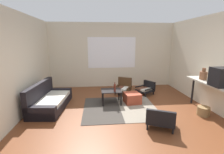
{
  "coord_description": "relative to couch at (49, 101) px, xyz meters",
  "views": [
    {
      "loc": [
        -0.66,
        -3.88,
        1.96
      ],
      "look_at": [
        -0.2,
        0.87,
        0.89
      ],
      "focal_mm": 25.94,
      "sensor_mm": 36.0,
      "label": 1
    }
  ],
  "objects": [
    {
      "name": "side_wall_left",
      "position": [
        -0.58,
        -0.5,
        1.12
      ],
      "size": [
        0.12,
        6.6,
        2.7
      ],
      "primitive_type": "cube",
      "color": "beige",
      "rests_on": "ground"
    },
    {
      "name": "console_shelf",
      "position": [
        4.45,
        -0.88,
        0.56
      ],
      "size": [
        0.45,
        1.83,
        0.88
      ],
      "color": "beige",
      "rests_on": "ground"
    },
    {
      "name": "armchair_by_window",
      "position": [
        2.42,
        1.11,
        0.05
      ],
      "size": [
        0.72,
        0.72,
        0.6
      ],
      "color": "#472D19",
      "rests_on": "ground"
    },
    {
      "name": "glass_bottle",
      "position": [
        1.96,
        0.04,
        0.33
      ],
      "size": [
        0.06,
        0.06,
        0.29
      ],
      "color": "#5B2319",
      "rests_on": "coffee_table"
    },
    {
      "name": "coffee_table",
      "position": [
        1.87,
        0.19,
        0.13
      ],
      "size": [
        0.63,
        0.55,
        0.44
      ],
      "color": "black",
      "rests_on": "ground"
    },
    {
      "name": "far_wall_with_window",
      "position": [
        2.08,
        2.26,
        1.13
      ],
      "size": [
        5.6,
        0.13,
        2.7
      ],
      "color": "beige",
      "rests_on": "ground"
    },
    {
      "name": "area_rug",
      "position": [
        2.09,
        -0.22,
        -0.22
      ],
      "size": [
        2.14,
        1.88,
        0.01
      ],
      "color": "#38332D",
      "rests_on": "ground"
    },
    {
      "name": "armchair_corner",
      "position": [
        3.26,
        1.01,
        -0.01
      ],
      "size": [
        0.73,
        0.73,
        0.47
      ],
      "color": "black",
      "rests_on": "ground"
    },
    {
      "name": "armchair_striped_foreground",
      "position": [
        2.84,
        -1.44,
        0.01
      ],
      "size": [
        0.79,
        0.74,
        0.5
      ],
      "color": "black",
      "rests_on": "ground"
    },
    {
      "name": "ground_plane",
      "position": [
        2.08,
        -0.8,
        -0.23
      ],
      "size": [
        7.8,
        7.8,
        0.0
      ],
      "primitive_type": "plane",
      "color": "brown"
    },
    {
      "name": "side_wall_right",
      "position": [
        4.74,
        -0.5,
        1.12
      ],
      "size": [
        0.12,
        6.6,
        2.7
      ],
      "primitive_type": "cube",
      "color": "beige",
      "rests_on": "ground"
    },
    {
      "name": "couch",
      "position": [
        0.0,
        0.0,
        0.0
      ],
      "size": [
        0.95,
        1.8,
        0.76
      ],
      "color": "black",
      "rests_on": "ground"
    },
    {
      "name": "wicker_basket",
      "position": [
        4.26,
        -0.9,
        -0.11
      ],
      "size": [
        0.32,
        0.32,
        0.24
      ],
      "primitive_type": "cylinder",
      "color": "olive",
      "rests_on": "ground"
    },
    {
      "name": "crt_television",
      "position": [
        4.45,
        -1.16,
        0.88
      ],
      "size": [
        0.5,
        0.41,
        0.46
      ],
      "color": "black",
      "rests_on": "console_shelf"
    },
    {
      "name": "clay_vase",
      "position": [
        4.45,
        -0.44,
        0.78
      ],
      "size": [
        0.2,
        0.2,
        0.33
      ],
      "color": "brown",
      "rests_on": "console_shelf"
    },
    {
      "name": "ottoman_orange",
      "position": [
        2.54,
        0.16,
        -0.06
      ],
      "size": [
        0.54,
        0.54,
        0.33
      ],
      "primitive_type": "cube",
      "rotation": [
        0.0,
        0.0,
        0.15
      ],
      "color": "#993D28",
      "rests_on": "ground"
    }
  ]
}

